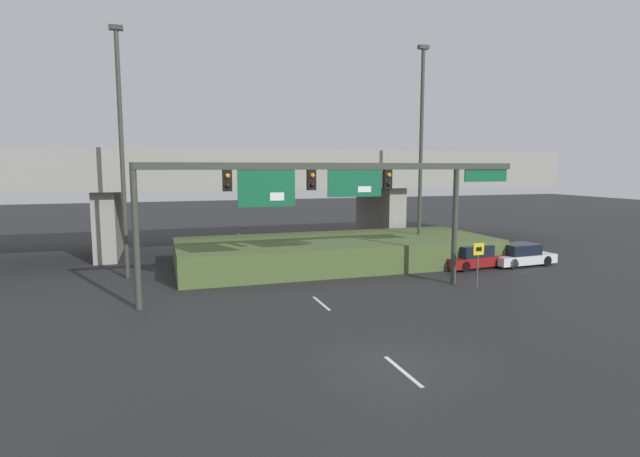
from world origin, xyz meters
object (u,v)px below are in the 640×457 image
at_px(speed_limit_sign, 478,259).
at_px(parked_sedan_near_right, 473,257).
at_px(signal_gantry, 331,186).
at_px(highway_light_pole_far, 122,148).
at_px(highway_light_pole_near, 421,149).
at_px(parked_sedan_mid_right, 520,255).

distance_m(speed_limit_sign, parked_sedan_near_right, 5.72).
bearing_deg(signal_gantry, highway_light_pole_far, 144.96).
height_order(highway_light_pole_near, parked_sedan_near_right, highway_light_pole_near).
bearing_deg(highway_light_pole_near, signal_gantry, -140.70).
xyz_separation_m(highway_light_pole_near, parked_sedan_mid_right, (4.89, -4.06, -6.67)).
distance_m(signal_gantry, parked_sedan_mid_right, 14.69).
height_order(signal_gantry, speed_limit_sign, signal_gantry).
bearing_deg(parked_sedan_mid_right, parked_sedan_near_right, 171.75).
xyz_separation_m(parked_sedan_near_right, parked_sedan_mid_right, (3.30, -0.27, -0.02)).
distance_m(highway_light_pole_far, parked_sedan_mid_right, 24.37).
height_order(parked_sedan_near_right, parked_sedan_mid_right, parked_sedan_near_right).
xyz_separation_m(highway_light_pole_far, parked_sedan_mid_right, (23.21, -3.65, -6.47)).
bearing_deg(parked_sedan_near_right, parked_sedan_mid_right, -12.23).
relative_size(parked_sedan_near_right, parked_sedan_mid_right, 1.03).
bearing_deg(signal_gantry, highway_light_pole_near, 39.30).
xyz_separation_m(signal_gantry, highway_light_pole_far, (-9.59, 6.73, 1.91)).
bearing_deg(speed_limit_sign, highway_light_pole_far, 154.23).
height_order(highway_light_pole_near, parked_sedan_mid_right, highway_light_pole_near).
height_order(signal_gantry, highway_light_pole_far, highway_light_pole_far).
bearing_deg(parked_sedan_near_right, highway_light_pole_near, 105.15).
distance_m(highway_light_pole_near, highway_light_pole_far, 18.32).
bearing_deg(signal_gantry, parked_sedan_near_right, 17.96).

